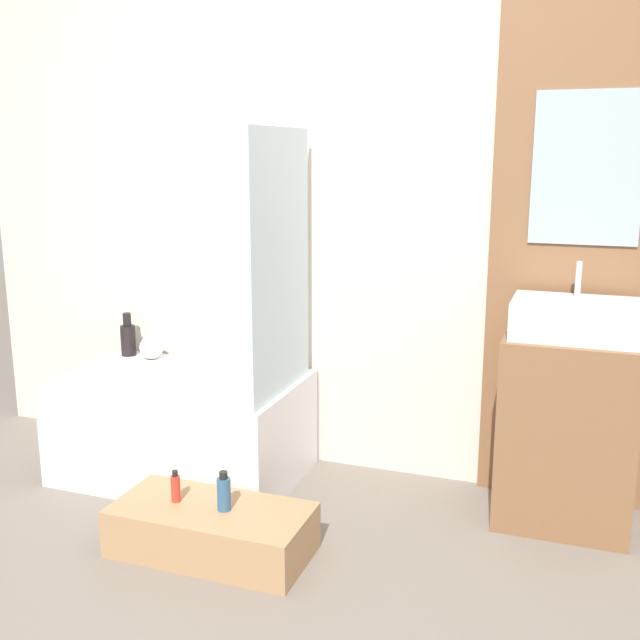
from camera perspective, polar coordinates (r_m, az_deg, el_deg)
wall_tiled_back at (r=3.51m, az=3.26°, el=8.97°), size 4.20×0.06×2.60m
wall_wood_accent at (r=3.32m, az=19.50°, el=8.18°), size 0.76×0.04×2.60m
bathtub at (r=3.68m, az=-10.37°, el=-7.96°), size 1.11×0.71×0.48m
glass_shower_screen at (r=3.22m, az=-3.01°, el=4.26°), size 0.01×0.63×1.15m
wooden_step_bench at (r=3.05m, az=-8.24°, el=-15.53°), size 0.77×0.37×0.19m
vanity_cabinet at (r=3.29m, az=18.26°, el=-8.05°), size 0.54×0.41×0.80m
sink at (r=3.15m, az=18.86°, el=0.08°), size 0.49×0.33×0.30m
vase_tall_dark at (r=4.03m, az=-14.42°, el=-1.34°), size 0.08×0.08×0.23m
vase_round_light at (r=3.94m, az=-12.73°, el=-2.06°), size 0.12×0.12×0.12m
bottle_soap_primary at (r=3.05m, az=-10.95°, el=-12.42°), size 0.04×0.04×0.13m
bottle_soap_secondary at (r=2.95m, az=-7.34°, el=-12.93°), size 0.05×0.05×0.16m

